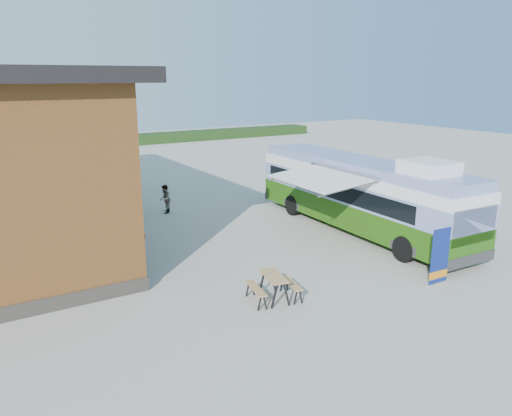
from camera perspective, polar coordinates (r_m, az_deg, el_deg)
ground at (r=20.79m, az=4.92°, el=-5.49°), size 100.00×100.00×0.00m
hedge at (r=57.52m, az=-11.37°, el=7.83°), size 40.00×3.00×1.00m
bus at (r=24.15m, az=11.76°, el=1.81°), size 3.14×12.95×3.96m
awning at (r=22.07m, az=7.55°, el=3.41°), size 2.95×4.61×0.54m
banner at (r=18.97m, az=20.23°, el=-5.71°), size 0.89×0.20×2.05m
picnic_table at (r=16.59m, az=2.05°, el=-8.41°), size 1.77×1.63×0.88m
person_a at (r=20.53m, az=-13.03°, el=-3.77°), size 0.68×0.66×1.57m
person_b at (r=27.37m, az=-10.37°, el=1.01°), size 0.88×0.95×1.56m
slurry_tanker at (r=29.41m, az=-17.07°, el=2.41°), size 2.08×5.67×2.10m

